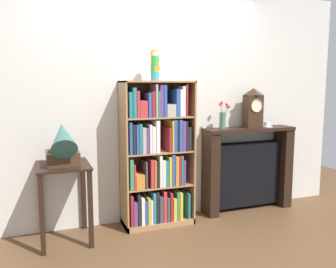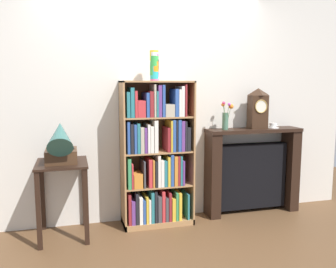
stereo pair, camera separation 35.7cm
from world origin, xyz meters
name	(u,v)px [view 1 (the left image)]	position (x,y,z in m)	size (l,w,h in m)	color
ground_plane	(161,228)	(0.00, 0.00, -0.01)	(7.70, 6.40, 0.02)	brown
wall_back	(159,105)	(0.09, 0.35, 1.30)	(4.70, 0.08, 2.60)	silver
bookshelf	(157,158)	(-0.01, 0.12, 0.74)	(0.76, 0.35, 1.57)	#A87A4C
cup_stack	(155,66)	(-0.03, 0.10, 1.72)	(0.09, 0.09, 0.31)	pink
side_table_left	(64,184)	(-0.99, 0.03, 0.57)	(0.49, 0.56, 0.77)	black
gramophone	(63,145)	(-0.99, -0.05, 0.97)	(0.30, 0.50, 0.49)	#472D1C
fireplace_mantel	(247,169)	(1.18, 0.19, 0.50)	(1.14, 0.28, 1.02)	black
mantel_clock	(253,108)	(1.22, 0.17, 1.25)	(0.21, 0.15, 0.47)	#382316
flower_vase	(223,117)	(0.81, 0.16, 1.16)	(0.15, 0.14, 0.33)	#4C7A60
teacup_with_saucer	(267,125)	(1.43, 0.17, 1.04)	(0.14, 0.14, 0.06)	white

